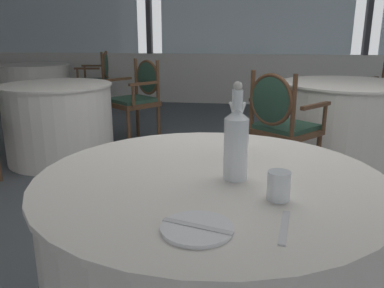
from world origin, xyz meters
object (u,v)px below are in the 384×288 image
at_px(water_bottle, 236,142).
at_px(water_tumbler, 279,186).
at_px(dining_chair_1_0, 280,119).
at_px(side_plate, 197,228).
at_px(dining_chair_2_1, 97,76).
at_px(dining_chair_0_1, 138,94).
at_px(wine_glass, 237,118).

relative_size(water_bottle, water_tumbler, 3.77).
bearing_deg(water_bottle, dining_chair_1_0, 81.29).
relative_size(water_bottle, dining_chair_1_0, 0.35).
xyz_separation_m(side_plate, water_tumbler, (0.21, 0.21, 0.04)).
bearing_deg(dining_chair_2_1, dining_chair_0_1, 113.10).
bearing_deg(wine_glass, dining_chair_0_1, 113.43).
bearing_deg(dining_chair_0_1, dining_chair_1_0, 93.27).
bearing_deg(dining_chair_1_0, water_tumbler, -143.53).
xyz_separation_m(wine_glass, dining_chair_2_1, (-2.27, 4.31, -0.33)).
relative_size(dining_chair_0_1, dining_chair_2_1, 0.99).
bearing_deg(dining_chair_2_1, water_bottle, 105.22).
bearing_deg(dining_chair_1_0, wine_glass, -149.34).
distance_m(water_bottle, wine_glass, 0.29).
height_order(wine_glass, water_tumbler, wine_glass).
bearing_deg(wine_glass, water_tumbler, -72.94).
xyz_separation_m(wine_glass, dining_chair_1_0, (0.30, 1.64, -0.35)).
bearing_deg(side_plate, water_bottle, 77.82).
height_order(side_plate, wine_glass, wine_glass).
height_order(water_bottle, dining_chair_1_0, water_bottle).
xyz_separation_m(water_bottle, dining_chair_0_1, (-1.17, 2.97, -0.31)).
xyz_separation_m(wine_glass, dining_chair_0_1, (-1.16, 2.68, -0.33)).
relative_size(dining_chair_1_0, dining_chair_2_1, 0.99).
bearing_deg(side_plate, dining_chair_0_1, 108.10).
xyz_separation_m(side_plate, wine_glass, (0.07, 0.65, 0.14)).
distance_m(dining_chair_1_0, dining_chair_2_1, 3.70).
bearing_deg(dining_chair_0_1, dining_chair_2_1, -107.24).
height_order(water_tumbler, dining_chair_2_1, dining_chair_2_1).
height_order(side_plate, dining_chair_2_1, dining_chair_2_1).
distance_m(water_bottle, dining_chair_2_1, 5.14).
bearing_deg(dining_chair_1_0, side_plate, -148.19).
height_order(side_plate, dining_chair_1_0, dining_chair_1_0).
relative_size(wine_glass, water_tumbler, 2.40).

